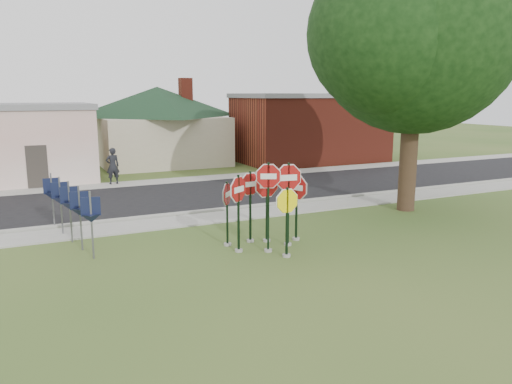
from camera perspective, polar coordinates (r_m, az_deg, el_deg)
name	(u,v)px	position (r m, az deg, el deg)	size (l,w,h in m)	color
ground	(287,260)	(14.49, 3.53, -7.77)	(120.00, 120.00, 0.00)	#355620
sidewalk_near	(218,217)	(19.28, -4.36, -2.89)	(60.00, 1.60, 0.06)	gray
road	(183,196)	(23.44, -8.31, -0.49)	(60.00, 7.00, 0.04)	black
sidewalk_far	(160,182)	(27.52, -10.94, 1.16)	(60.00, 1.60, 0.06)	gray
curb	(209,211)	(20.18, -5.38, -2.16)	(60.00, 0.20, 0.14)	gray
stop_sign_center	(268,194)	(14.77, 1.43, -0.28)	(0.94, 0.43, 2.83)	gray
stop_sign_yellow	(287,214)	(14.41, 3.56, -2.53)	(1.01, 0.24, 2.17)	gray
stop_sign_left	(238,203)	(14.81, -2.02, -1.22)	(0.92, 0.61, 2.46)	gray
stop_sign_right	(288,191)	(15.43, 3.72, 0.10)	(1.15, 0.24, 2.75)	gray
stop_sign_back_right	(267,196)	(15.84, 1.25, -0.45)	(1.14, 0.24, 2.44)	gray
stop_sign_back_left	(250,197)	(15.82, -0.66, -0.62)	(1.00, 0.24, 2.41)	gray
stop_sign_far_right	(297,198)	(16.09, 4.66, -0.65)	(0.43, 1.05, 2.32)	gray
stop_sign_far_left	(227,206)	(15.49, -3.32, -1.64)	(0.65, 0.75, 2.14)	gray
route_sign_row	(70,205)	(16.90, -20.52, -1.42)	(1.43, 4.63, 2.00)	#59595E
building_house	(158,110)	(35.09, -11.15, 9.20)	(11.60, 11.60, 6.20)	#BEB197
building_brick	(310,127)	(35.81, 6.20, 7.38)	(10.20, 6.20, 4.75)	maroon
oak_tree	(416,29)	(21.12, 17.82, 17.31)	(11.69, 11.09, 11.21)	#302015
bg_tree_right	(362,84)	(47.59, 11.99, 11.93)	(5.60, 5.60, 8.40)	#302015
pedestrian	(113,166)	(27.12, -16.06, 2.88)	(0.69, 0.46, 1.90)	black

